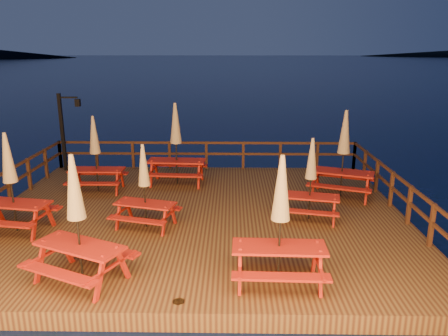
# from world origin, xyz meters

# --- Properties ---
(ground) EXTENTS (500.00, 500.00, 0.00)m
(ground) POSITION_xyz_m (0.00, 0.00, 0.00)
(ground) COLOR black
(ground) RESTS_ON ground
(deck) EXTENTS (12.00, 10.00, 0.40)m
(deck) POSITION_xyz_m (0.00, 0.00, 0.20)
(deck) COLOR #412315
(deck) RESTS_ON ground
(deck_piles) EXTENTS (11.44, 9.44, 1.40)m
(deck_piles) POSITION_xyz_m (0.00, 0.00, -0.30)
(deck_piles) COLOR #3E2713
(deck_piles) RESTS_ON ground
(railing) EXTENTS (11.80, 9.75, 1.10)m
(railing) POSITION_xyz_m (0.00, 1.78, 1.16)
(railing) COLOR #3E2713
(railing) RESTS_ON deck
(lamp_post) EXTENTS (0.85, 0.18, 3.00)m
(lamp_post) POSITION_xyz_m (-5.39, 4.55, 2.20)
(lamp_post) COLOR black
(lamp_post) RESTS_ON deck
(picnic_table_0) EXTENTS (1.94, 1.62, 2.72)m
(picnic_table_0) POSITION_xyz_m (1.98, -3.85, 1.81)
(picnic_table_0) COLOR maroon
(picnic_table_0) RESTS_ON deck
(picnic_table_1) EXTENTS (2.41, 2.21, 2.82)m
(picnic_table_1) POSITION_xyz_m (4.55, 1.57, 1.86)
(picnic_table_1) COLOR maroon
(picnic_table_1) RESTS_ON deck
(picnic_table_2) EXTENTS (1.88, 1.67, 2.33)m
(picnic_table_2) POSITION_xyz_m (3.19, -0.39, 1.61)
(picnic_table_2) COLOR maroon
(picnic_table_2) RESTS_ON deck
(picnic_table_3) EXTENTS (1.78, 1.47, 2.54)m
(picnic_table_3) POSITION_xyz_m (-3.50, 1.99, 1.72)
(picnic_table_3) COLOR maroon
(picnic_table_3) RESTS_ON deck
(picnic_table_4) EXTENTS (1.89, 1.69, 2.29)m
(picnic_table_4) POSITION_xyz_m (-1.30, -1.02, 1.59)
(picnic_table_4) COLOR maroon
(picnic_table_4) RESTS_ON deck
(picnic_table_5) EXTENTS (2.10, 1.77, 2.86)m
(picnic_table_5) POSITION_xyz_m (-0.93, 2.85, 1.89)
(picnic_table_5) COLOR maroon
(picnic_table_5) RESTS_ON deck
(picnic_table_6) EXTENTS (2.07, 1.80, 2.65)m
(picnic_table_6) POSITION_xyz_m (-4.67, -1.36, 1.77)
(picnic_table_6) COLOR maroon
(picnic_table_6) RESTS_ON deck
(picnic_table_7) EXTENTS (2.37, 2.21, 2.71)m
(picnic_table_7) POSITION_xyz_m (-2.10, -3.85, 1.81)
(picnic_table_7) COLOR maroon
(picnic_table_7) RESTS_ON deck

